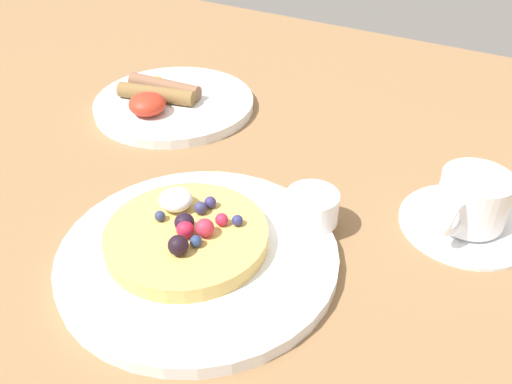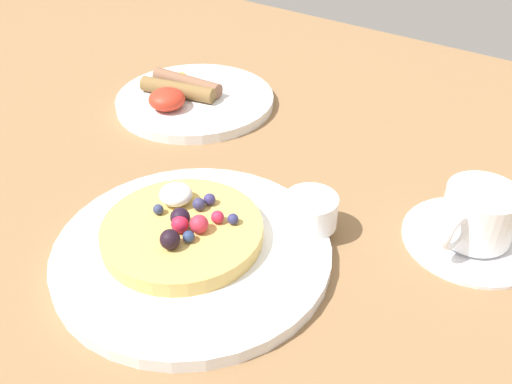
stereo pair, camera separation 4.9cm
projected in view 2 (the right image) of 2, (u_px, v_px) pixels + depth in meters
The scene contains 8 objects.
ground_plane at pixel (187, 219), 61.33cm from camera, with size 185.71×121.72×3.00cm, color olive.
pancake_plate at pixel (193, 251), 53.90cm from camera, with size 26.61×26.61×1.39cm, color white.
pancake_with_berries at pixel (182, 229), 53.86cm from camera, with size 15.57×15.57×3.63cm.
syrup_ramekin at pixel (311, 211), 55.21cm from camera, with size 5.32×5.32×3.20cm.
breakfast_plate at pixel (195, 100), 79.39cm from camera, with size 22.13×22.13×1.37cm, color white.
fried_breakfast at pixel (177, 90), 78.23cm from camera, with size 11.49×12.12×2.91cm.
coffee_saucer at pixel (472, 238), 55.92cm from camera, with size 13.67×13.67×0.86cm, color white.
coffee_cup at pixel (478, 213), 53.95cm from camera, with size 7.03×9.87×5.27cm.
Camera 2 is at (33.82, -34.46, 37.18)cm, focal length 39.40 mm.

